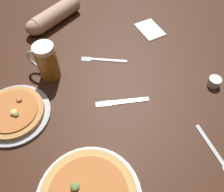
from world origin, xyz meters
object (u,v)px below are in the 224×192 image
Objects in this scene: napkin_folded at (150,29)px; diner_arm at (51,17)px; ramekin_butter at (214,82)px; fork_left at (215,151)px; fork_spare at (103,60)px; beer_mug_dark at (46,61)px; pizza_plate_far at (14,113)px; knife_right at (122,102)px.

diner_arm reaches higher than napkin_folded.
fork_left is (-0.20, -0.23, -0.01)m from ramekin_butter.
fork_spare is at bearing 104.01° from fork_left.
beer_mug_dark is 3.12× the size of ramekin_butter.
pizza_plate_far is 0.41m from knife_right.
ramekin_butter is 0.30m from fork_left.
ramekin_butter reaches higher than napkin_folded.
pizza_plate_far reaches higher than fork_spare.
knife_right is 1.14× the size of fork_spare.
beer_mug_dark is at bearing -175.02° from napkin_folded.
pizza_plate_far is 0.80m from ramekin_butter.
diner_arm is (-0.26, 0.92, 0.04)m from fork_left.
pizza_plate_far is at bearing -124.85° from diner_arm.
napkin_folded is 0.50m from diner_arm.
fork_left is 0.96m from diner_arm.
pizza_plate_far is at bearing 140.42° from fork_left.
knife_right is at bearing 118.53° from fork_left.
fork_spare is (0.04, 0.24, 0.00)m from knife_right.
knife_right is at bearing -82.61° from diner_arm.
diner_arm is at bearing 55.15° from pizza_plate_far.
beer_mug_dark reaches higher than napkin_folded.
ramekin_butter is 0.25× the size of fork_left.
diner_arm is (-0.11, 0.35, 0.04)m from fork_spare.
ramekin_butter is at bearing 49.14° from fork_left.
ramekin_butter is at bearing -14.99° from knife_right.
napkin_folded is 0.47m from knife_right.
beer_mug_dark is 0.52× the size of diner_arm.
diner_arm is at bearing 97.39° from knife_right.
fork_left is at bearing -74.43° from diner_arm.
napkin_folded is at bearing -33.07° from diner_arm.
napkin_folded is 0.80× the size of fork_spare.
fork_left is 1.15× the size of fork_spare.
knife_right is at bearing -98.88° from fork_spare.
diner_arm is at bearing 108.08° from fork_spare.
pizza_plate_far is 0.44m from fork_spare.
diner_arm is (-0.08, 0.59, 0.04)m from knife_right.
fork_left and fork_spare have the same top height.
beer_mug_dark reaches higher than diner_arm.
fork_spare is at bearing 134.97° from ramekin_butter.
fork_spare is (0.24, -0.03, -0.08)m from beer_mug_dark.
fork_spare is (-0.14, 0.57, 0.00)m from fork_left.
beer_mug_dark is at bearing 147.36° from ramekin_butter.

